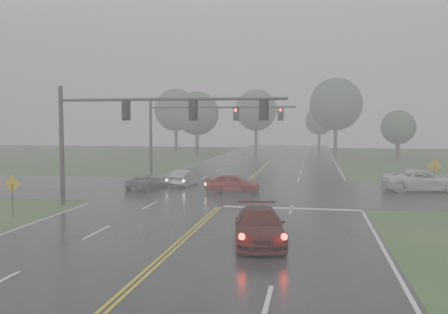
% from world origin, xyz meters
% --- Properties ---
extents(ground, '(180.00, 180.00, 0.00)m').
position_xyz_m(ground, '(0.00, 0.00, 0.00)').
color(ground, '#2C491F').
rests_on(ground, ground).
extents(main_road, '(18.00, 160.00, 0.02)m').
position_xyz_m(main_road, '(0.00, 20.00, 0.00)').
color(main_road, black).
rests_on(main_road, ground).
extents(cross_street, '(120.00, 14.00, 0.02)m').
position_xyz_m(cross_street, '(0.00, 22.00, 0.00)').
color(cross_street, black).
rests_on(cross_street, ground).
extents(stop_bar, '(8.50, 0.50, 0.01)m').
position_xyz_m(stop_bar, '(4.50, 14.40, 0.00)').
color(stop_bar, silver).
rests_on(stop_bar, ground).
extents(sedan_maroon, '(2.96, 5.55, 1.53)m').
position_xyz_m(sedan_maroon, '(3.50, 5.21, 0.00)').
color(sedan_maroon, '#3E0D0B').
rests_on(sedan_maroon, ground).
extents(sedan_red, '(4.18, 1.68, 1.42)m').
position_xyz_m(sedan_red, '(-0.18, 20.76, 0.00)').
color(sedan_red, maroon).
rests_on(sedan_red, ground).
extents(sedan_silver, '(2.01, 4.27, 1.35)m').
position_xyz_m(sedan_silver, '(-4.80, 23.97, 0.00)').
color(sedan_silver, '#94969B').
rests_on(sedan_silver, ground).
extents(car_grey, '(3.08, 4.61, 1.18)m').
position_xyz_m(car_grey, '(-7.16, 21.56, 0.00)').
color(car_grey, '#4C4E52').
rests_on(car_grey, ground).
extents(pickup_white, '(6.34, 3.65, 1.66)m').
position_xyz_m(pickup_white, '(14.16, 24.05, 0.00)').
color(pickup_white, silver).
rests_on(pickup_white, ground).
extents(signal_gantry_near, '(14.65, 0.34, 7.66)m').
position_xyz_m(signal_gantry_near, '(-5.64, 13.39, 5.41)').
color(signal_gantry_near, black).
rests_on(signal_gantry_near, ground).
extents(signal_gantry_far, '(14.49, 0.39, 7.71)m').
position_xyz_m(signal_gantry_far, '(-5.68, 31.36, 5.44)').
color(signal_gantry_far, black).
rests_on(signal_gantry_far, ground).
extents(sign_diamond_west, '(1.01, 0.12, 2.42)m').
position_xyz_m(sign_diamond_west, '(-10.68, 8.65, 1.63)').
color(sign_diamond_west, black).
rests_on(sign_diamond_west, ground).
extents(sign_diamond_east, '(1.05, 0.30, 2.58)m').
position_xyz_m(sign_diamond_east, '(14.91, 23.59, 1.74)').
color(sign_diamond_east, black).
rests_on(sign_diamond_east, ground).
extents(tree_nw_a, '(6.96, 6.96, 10.23)m').
position_xyz_m(tree_nw_a, '(-12.42, 61.04, 6.73)').
color(tree_nw_a, '#372A23').
rests_on(tree_nw_a, ground).
extents(tree_ne_a, '(8.57, 8.57, 12.58)m').
position_xyz_m(tree_ne_a, '(9.38, 67.00, 8.28)').
color(tree_ne_a, '#372A23').
rests_on(tree_ne_a, ground).
extents(tree_n_mid, '(7.93, 7.93, 11.64)m').
position_xyz_m(tree_n_mid, '(-4.99, 78.75, 7.66)').
color(tree_n_mid, '#372A23').
rests_on(tree_n_mid, ground).
extents(tree_e_near, '(4.80, 4.80, 7.05)m').
position_xyz_m(tree_e_near, '(17.49, 56.53, 4.62)').
color(tree_e_near, '#372A23').
rests_on(tree_e_near, ground).
extents(tree_nw_b, '(7.88, 7.88, 11.57)m').
position_xyz_m(tree_nw_b, '(-19.25, 73.00, 7.61)').
color(tree_nw_b, '#372A23').
rests_on(tree_nw_b, ground).
extents(tree_n_far, '(5.86, 5.86, 8.60)m').
position_xyz_m(tree_n_far, '(7.04, 89.24, 5.65)').
color(tree_n_far, '#372A23').
rests_on(tree_n_far, ground).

